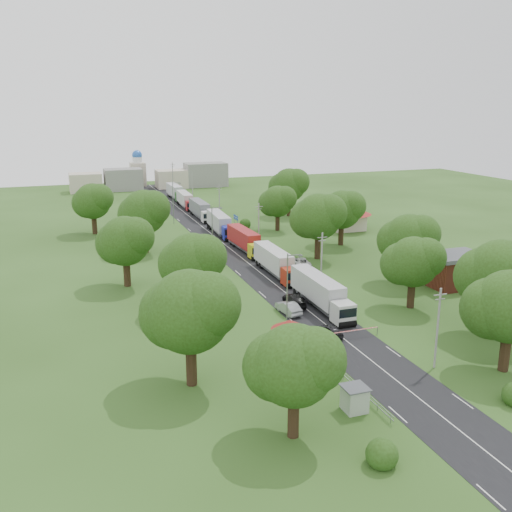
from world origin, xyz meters
name	(u,v)px	position (x,y,z in m)	size (l,w,h in m)	color
ground	(271,281)	(0.00, 0.00, 0.00)	(260.00, 260.00, 0.00)	#294717
road	(234,252)	(0.00, 20.00, 0.00)	(8.00, 200.00, 0.04)	black
boom_barrier	(335,334)	(-1.36, -25.00, 0.89)	(9.22, 0.35, 1.18)	slate
guard_booth	(290,330)	(-7.20, -25.00, 2.16)	(4.40, 4.40, 3.45)	beige
kiosk	(355,398)	(-7.00, -40.00, 1.23)	(2.30, 2.30, 2.41)	#99A593
guard_rail	(347,383)	(-5.00, -35.00, 0.00)	(0.10, 17.00, 1.70)	slate
info_sign	(236,220)	(5.20, 35.00, 3.00)	(0.12, 3.10, 4.10)	slate
pole_0	(438,327)	(5.50, -35.00, 4.68)	(1.60, 0.24, 9.00)	gray
pole_1	(322,261)	(5.50, -7.00, 4.68)	(1.60, 0.24, 9.00)	gray
pole_2	(259,225)	(5.50, 21.00, 4.68)	(1.60, 0.24, 9.00)	gray
pole_3	(219,202)	(5.50, 49.00, 4.68)	(1.60, 0.24, 9.00)	gray
pole_4	(192,187)	(5.50, 77.00, 4.68)	(1.60, 0.24, 9.00)	gray
pole_5	(173,176)	(5.50, 105.00, 4.68)	(1.60, 0.24, 9.00)	gray
lamp_0	(288,288)	(-5.35, -20.00, 5.55)	(2.03, 0.22, 10.00)	slate
lamp_1	(213,231)	(-5.35, 15.00, 5.55)	(2.03, 0.22, 10.00)	slate
lamp_2	(174,201)	(-5.35, 50.00, 5.55)	(2.03, 0.22, 10.00)	slate
tree_0	(509,306)	(11.99, -37.84, 7.22)	(8.80, 8.80, 11.07)	#382616
tree_1	(500,274)	(17.99, -29.83, 7.85)	(9.60, 9.60, 12.05)	#382616
tree_2	(413,262)	(13.99, -17.86, 6.60)	(8.00, 8.00, 10.10)	#382616
tree_3	(408,238)	(19.99, -7.84, 7.22)	(8.80, 8.80, 11.07)	#382616
tree_4	(318,216)	(12.99, 10.17, 7.85)	(9.60, 9.60, 12.05)	#382616
tree_5	(342,209)	(21.99, 18.16, 7.22)	(8.80, 8.80, 11.07)	#382616
tree_6	(277,201)	(14.99, 35.14, 6.60)	(8.00, 8.00, 10.10)	#382616
tree_7	(289,185)	(23.99, 50.17, 7.85)	(9.60, 9.60, 12.05)	#382616
tree_8	(293,365)	(-14.01, -41.86, 6.60)	(8.00, 8.00, 10.10)	#382616
tree_9	(189,311)	(-20.01, -29.83, 7.85)	(9.60, 9.60, 12.05)	#382616
tree_10	(192,261)	(-15.01, -9.84, 7.22)	(8.80, 8.80, 11.07)	#382616
tree_11	(125,241)	(-22.01, 5.16, 7.22)	(8.80, 8.80, 11.07)	#382616
tree_12	(144,212)	(-16.01, 25.17, 7.85)	(9.60, 9.60, 12.05)	#382616
tree_13	(93,201)	(-24.01, 45.16, 7.22)	(8.80, 8.80, 11.07)	#382616
house_brick	(455,270)	(26.00, -12.00, 2.65)	(8.60, 6.60, 5.20)	maroon
house_cream	(348,214)	(30.00, 30.00, 3.64)	(10.08, 10.08, 5.80)	beige
distant_town	(156,178)	(0.68, 110.00, 3.49)	(52.00, 8.00, 8.00)	gray
church	(138,170)	(-4.00, 118.00, 5.39)	(5.00, 5.00, 12.30)	beige
truck_0	(320,292)	(2.02, -13.98, 2.30)	(2.72, 15.65, 4.34)	silver
truck_1	(275,262)	(1.95, 2.92, 2.24)	(2.65, 15.21, 4.22)	#A82713
truck_2	(245,240)	(2.17, 19.55, 2.19)	(2.97, 14.90, 4.12)	#C8CA17
truck_3	(220,224)	(1.85, 35.84, 2.31)	(3.36, 15.77, 4.36)	#1C26AC
truck_4	(200,210)	(2.12, 54.43, 2.21)	(2.64, 15.00, 4.16)	white
truck_5	(185,200)	(1.97, 70.67, 2.13)	(2.86, 14.52, 4.02)	#AB1A21
truck_6	(175,192)	(2.36, 86.23, 2.18)	(2.75, 14.83, 4.11)	#215720
car_lane_front	(331,331)	(-1.10, -23.50, 0.69)	(1.63, 4.06, 1.38)	black
car_lane_mid	(288,308)	(-3.00, -14.58, 0.81)	(1.71, 4.92, 1.62)	gray
car_lane_rear	(294,300)	(-1.00, -12.00, 0.82)	(2.28, 5.62, 1.63)	black
car_verge_near	(301,262)	(8.00, 6.14, 0.79)	(2.61, 5.67, 1.58)	silver
car_verge_far	(242,234)	(5.50, 31.50, 0.67)	(1.59, 3.96, 1.35)	slate
pedestrian_near	(317,335)	(-3.50, -24.50, 0.89)	(0.65, 0.43, 1.79)	gray
pedestrian_booth	(301,332)	(-4.80, -22.93, 0.82)	(0.79, 0.62, 1.63)	gray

